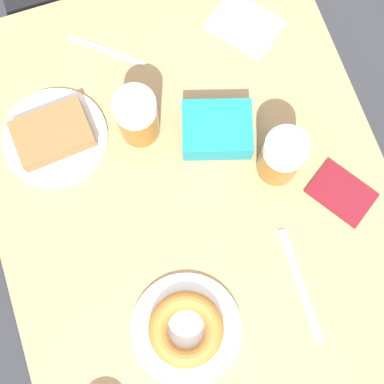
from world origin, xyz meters
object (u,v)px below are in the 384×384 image
object	(u,v)px
plate_with_cake	(54,136)
blue_pouch	(217,130)
beer_mug_right	(137,117)
knife	(301,285)
fork	(107,51)
passport_near_edge	(342,193)
plate_with_donut	(186,329)
beer_mug_left	(282,158)
napkin_folded	(245,24)

from	to	relation	value
plate_with_cake	blue_pouch	bearing A→B (deg)	-17.13
beer_mug_right	knife	xyz separation A→B (m)	(0.20, -0.41, -0.07)
fork	blue_pouch	bearing A→B (deg)	-57.78
plate_with_cake	passport_near_edge	size ratio (longest dim) A/B	1.43
plate_with_donut	passport_near_edge	size ratio (longest dim) A/B	1.39
plate_with_cake	beer_mug_left	distance (m)	0.47
plate_with_donut	passport_near_edge	bearing A→B (deg)	21.87
napkin_folded	blue_pouch	world-z (taller)	blue_pouch
beer_mug_left	beer_mug_right	world-z (taller)	same
beer_mug_left	beer_mug_right	xyz separation A→B (m)	(-0.24, 0.17, 0.00)
napkin_folded	passport_near_edge	bearing A→B (deg)	-82.29
plate_with_donut	beer_mug_right	distance (m)	0.42
beer_mug_right	plate_with_cake	bearing A→B (deg)	168.05
napkin_folded	fork	xyz separation A→B (m)	(-0.31, 0.04, -0.00)
blue_pouch	napkin_folded	bearing A→B (deg)	57.11
plate_with_donut	fork	bearing A→B (deg)	87.99
beer_mug_right	napkin_folded	world-z (taller)	beer_mug_right
plate_with_donut	blue_pouch	world-z (taller)	blue_pouch
beer_mug_right	blue_pouch	size ratio (longest dim) A/B	0.82
plate_with_cake	napkin_folded	xyz separation A→B (m)	(0.47, 0.12, -0.01)
plate_with_cake	plate_with_donut	size ratio (longest dim) A/B	1.03
plate_with_cake	blue_pouch	world-z (taller)	blue_pouch
napkin_folded	knife	distance (m)	0.58
plate_with_cake	blue_pouch	distance (m)	0.34
beer_mug_left	knife	world-z (taller)	beer_mug_left
knife	blue_pouch	distance (m)	0.35
napkin_folded	knife	xyz separation A→B (m)	(-0.09, -0.57, -0.00)
fork	beer_mug_right	bearing A→B (deg)	-85.53
beer_mug_left	beer_mug_right	distance (m)	0.30
beer_mug_left	napkin_folded	size ratio (longest dim) A/B	0.75
plate_with_cake	beer_mug_right	distance (m)	0.19
fork	plate_with_cake	bearing A→B (deg)	-135.12
beer_mug_right	plate_with_donut	bearing A→B (deg)	-95.04
fork	napkin_folded	bearing A→B (deg)	-6.62
napkin_folded	fork	size ratio (longest dim) A/B	1.25
beer_mug_right	napkin_folded	size ratio (longest dim) A/B	0.75
beer_mug_left	passport_near_edge	bearing A→B (deg)	-41.28
plate_with_cake	napkin_folded	size ratio (longest dim) A/B	1.18
beer_mug_right	blue_pouch	bearing A→B (deg)	-22.91
plate_with_cake	beer_mug_right	world-z (taller)	beer_mug_right
beer_mug_left	knife	bearing A→B (deg)	-99.42
knife	passport_near_edge	world-z (taller)	passport_near_edge
napkin_folded	blue_pouch	xyz separation A→B (m)	(-0.14, -0.22, 0.03)
knife	beer_mug_right	bearing A→B (deg)	116.30
fork	passport_near_edge	xyz separation A→B (m)	(0.36, -0.46, 0.00)
fork	knife	size ratio (longest dim) A/B	0.65
beer_mug_right	knife	distance (m)	0.46
plate_with_cake	napkin_folded	distance (m)	0.48
beer_mug_left	blue_pouch	xyz separation A→B (m)	(-0.09, 0.11, -0.04)
plate_with_donut	beer_mug_right	size ratio (longest dim) A/B	1.55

